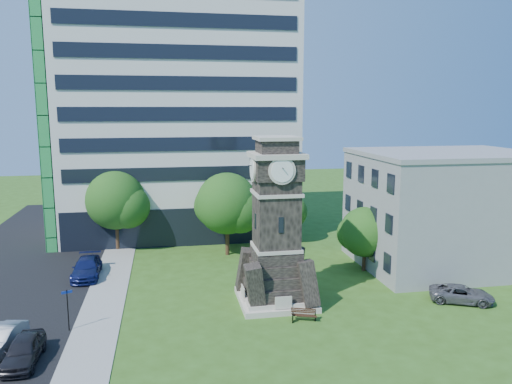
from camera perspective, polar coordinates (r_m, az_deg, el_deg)
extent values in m
plane|color=#315217|center=(35.55, -1.88, -13.95)|extent=(160.00, 160.00, 0.00)
cube|color=gray|center=(40.13, -16.82, -11.51)|extent=(3.00, 70.00, 0.06)
cube|color=#BAB0A2|center=(37.80, 2.26, -12.15)|extent=(5.40, 5.40, 0.40)
cube|color=#BAB0A2|center=(37.67, 2.26, -11.65)|extent=(4.80, 4.80, 0.30)
cube|color=black|center=(35.81, 2.33, -1.68)|extent=(3.00, 3.00, 6.40)
cube|color=#BAB0A2|center=(36.51, 2.30, -6.31)|extent=(3.25, 3.25, 0.25)
cube|color=#BAB0A2|center=(35.63, 2.34, -0.11)|extent=(3.25, 3.25, 0.25)
cube|color=black|center=(34.57, 2.88, -3.79)|extent=(0.35, 0.08, 1.10)
cube|color=black|center=(35.37, 2.36, 2.77)|extent=(3.30, 3.30, 1.60)
cube|color=#BAB0A2|center=(35.27, 2.37, 4.22)|extent=(3.70, 3.70, 0.35)
cylinder|color=white|center=(33.66, 3.03, 2.42)|extent=(1.56, 0.06, 1.56)
cylinder|color=white|center=(35.02, -0.47, 2.71)|extent=(0.06, 1.56, 1.56)
cube|color=black|center=(35.22, 2.38, 5.19)|extent=(2.60, 2.60, 0.90)
cube|color=#BAB0A2|center=(35.18, 2.39, 6.17)|extent=(3.00, 3.00, 0.25)
cube|color=silver|center=(58.28, -8.78, 9.28)|extent=(25.00, 15.00, 28.00)
cube|color=black|center=(52.51, -8.21, -3.94)|extent=(24.50, 0.80, 4.00)
cube|color=gray|center=(48.14, 20.81, -2.06)|extent=(15.00, 12.00, 10.00)
cube|color=gray|center=(47.43, 21.18, 4.11)|extent=(15.20, 12.20, 0.40)
imported|color=black|center=(32.17, -25.04, -16.07)|extent=(1.79, 4.39, 1.49)
imported|color=gray|center=(34.23, -27.06, -14.74)|extent=(2.18, 4.40, 1.39)
imported|color=#11194E|center=(45.16, -18.77, -8.22)|extent=(2.28, 5.43, 1.56)
imported|color=#57565C|center=(40.52, 22.44, -10.73)|extent=(5.00, 3.78, 1.26)
cube|color=black|center=(34.54, 4.22, -14.12)|extent=(0.06, 0.42, 0.65)
cube|color=black|center=(34.94, 6.80, -13.87)|extent=(0.06, 0.42, 0.65)
cube|color=black|center=(34.69, 5.52, -13.86)|extent=(1.67, 0.44, 0.04)
cube|color=black|center=(34.77, 5.44, -13.33)|extent=(1.67, 0.04, 0.37)
cylinder|color=black|center=(34.98, -20.69, -12.53)|extent=(0.07, 0.07, 2.77)
cube|color=#0E1F9F|center=(34.55, -20.81, -10.65)|extent=(0.67, 0.04, 0.17)
cylinder|color=#332114|center=(52.56, -15.57, -4.78)|extent=(0.40, 0.40, 2.96)
sphere|color=#25691F|center=(51.80, -15.75, -0.89)|extent=(5.90, 5.90, 5.90)
sphere|color=#25691F|center=(51.23, -14.46, -1.61)|extent=(4.42, 4.42, 4.42)
sphere|color=#25691F|center=(52.69, -16.78, -1.13)|extent=(4.13, 4.13, 4.13)
cylinder|color=#332114|center=(48.94, -3.30, -5.49)|extent=(0.39, 0.39, 2.97)
sphere|color=#2D601C|center=(48.13, -3.34, -1.31)|extent=(5.97, 5.97, 5.97)
sphere|color=#2D601C|center=(47.82, -1.82, -2.08)|extent=(4.48, 4.48, 4.48)
sphere|color=#2D601C|center=(48.81, -4.66, -1.57)|extent=(4.18, 4.18, 4.18)
cylinder|color=#332114|center=(53.75, 2.61, -4.52)|extent=(0.38, 0.38, 2.21)
sphere|color=#205419|center=(53.15, 2.64, -1.69)|extent=(5.09, 5.09, 5.09)
sphere|color=#205419|center=(52.99, 3.83, -2.22)|extent=(3.82, 3.82, 3.82)
sphere|color=#205419|center=(53.62, 1.55, -1.86)|extent=(3.56, 3.56, 3.56)
cylinder|color=#332114|center=(45.36, 12.23, -7.53)|extent=(0.31, 0.31, 2.04)
sphere|color=#33661E|center=(44.70, 12.34, -4.48)|extent=(4.38, 4.38, 4.38)
sphere|color=#33661E|center=(44.75, 13.58, -5.03)|extent=(3.29, 3.29, 3.29)
sphere|color=#33661E|center=(44.96, 11.16, -4.65)|extent=(3.07, 3.07, 3.07)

